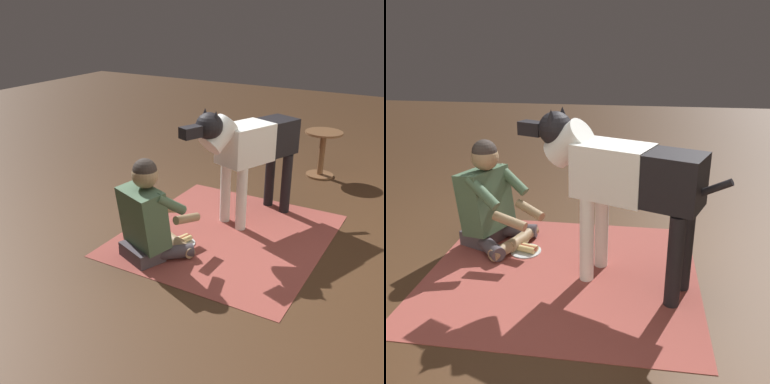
% 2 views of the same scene
% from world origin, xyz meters
% --- Properties ---
extents(ground_plane, '(15.29, 15.29, 0.00)m').
position_xyz_m(ground_plane, '(0.00, 0.00, 0.00)').
color(ground_plane, '#442B19').
extents(area_rug, '(1.88, 1.70, 0.01)m').
position_xyz_m(area_rug, '(-0.18, 0.18, 0.00)').
color(area_rug, '#96433B').
rests_on(area_rug, ground).
extents(person_sitting_on_floor, '(0.70, 0.61, 0.85)m').
position_xyz_m(person_sitting_on_floor, '(0.47, -0.21, 0.35)').
color(person_sitting_on_floor, '#473F46').
rests_on(person_sitting_on_floor, ground).
extents(large_dog, '(1.38, 0.66, 1.14)m').
position_xyz_m(large_dog, '(-0.56, 0.19, 0.74)').
color(large_dog, white).
rests_on(large_dog, ground).
extents(hot_dog_on_plate, '(0.24, 0.24, 0.06)m').
position_xyz_m(hot_dog_on_plate, '(0.16, -0.09, 0.03)').
color(hot_dog_on_plate, silver).
rests_on(hot_dog_on_plate, ground).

